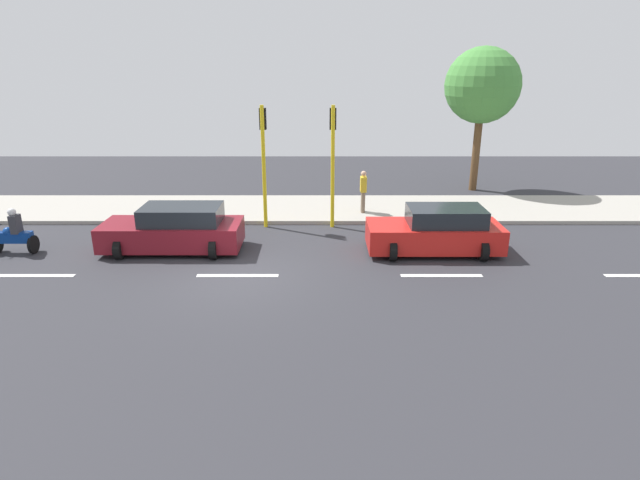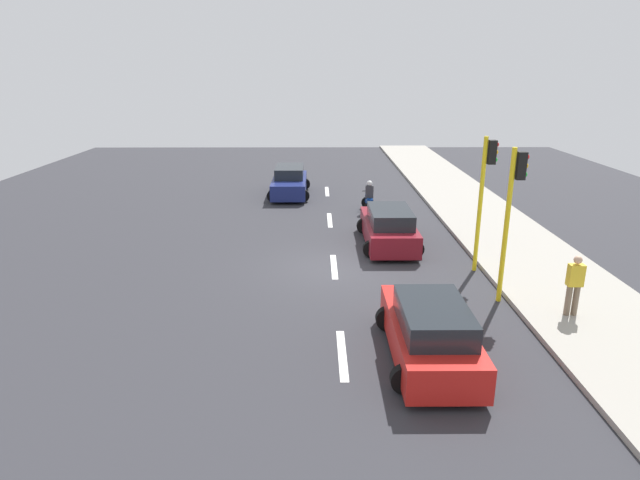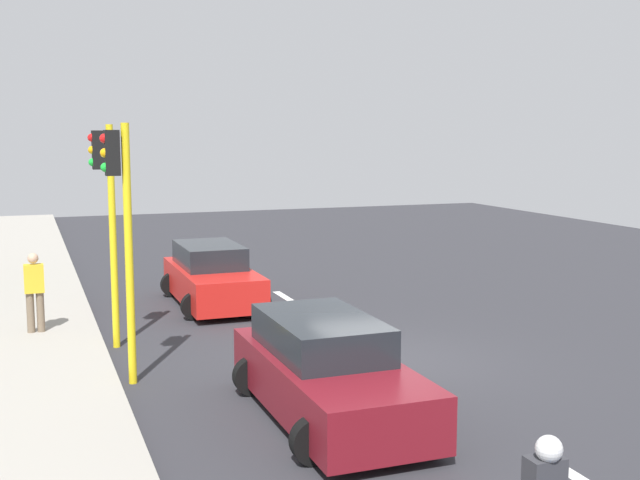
% 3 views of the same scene
% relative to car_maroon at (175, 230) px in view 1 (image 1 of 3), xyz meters
% --- Properties ---
extents(ground_plane, '(40.00, 60.00, 0.10)m').
position_rel_car_maroon_xyz_m(ground_plane, '(-2.17, -2.37, -0.76)').
color(ground_plane, '#2D2D33').
extents(sidewalk, '(4.00, 60.00, 0.15)m').
position_rel_car_maroon_xyz_m(sidewalk, '(4.83, -2.37, -0.64)').
color(sidewalk, '#9E998E').
rests_on(sidewalk, ground).
extents(lane_stripe_north, '(0.20, 2.40, 0.01)m').
position_rel_car_maroon_xyz_m(lane_stripe_north, '(-2.17, -8.37, -0.71)').
color(lane_stripe_north, white).
rests_on(lane_stripe_north, ground).
extents(lane_stripe_mid, '(0.20, 2.40, 0.01)m').
position_rel_car_maroon_xyz_m(lane_stripe_mid, '(-2.17, -2.37, -0.71)').
color(lane_stripe_mid, white).
rests_on(lane_stripe_mid, ground).
extents(lane_stripe_south, '(0.20, 2.40, 0.01)m').
position_rel_car_maroon_xyz_m(lane_stripe_south, '(-2.17, 3.63, -0.71)').
color(lane_stripe_south, white).
rests_on(lane_stripe_south, ground).
extents(car_maroon, '(2.22, 4.53, 1.52)m').
position_rel_car_maroon_xyz_m(car_maroon, '(0.00, 0.00, 0.00)').
color(car_maroon, maroon).
rests_on(car_maroon, ground).
extents(car_red, '(2.16, 4.32, 1.52)m').
position_rel_car_maroon_xyz_m(car_red, '(-0.17, -8.59, -0.00)').
color(car_red, red).
rests_on(car_red, ground).
extents(motorcycle, '(0.60, 1.30, 1.53)m').
position_rel_car_maroon_xyz_m(motorcycle, '(-0.27, 5.15, -0.07)').
color(motorcycle, black).
rests_on(motorcycle, ground).
extents(pedestrian_near_signal, '(0.40, 0.24, 1.69)m').
position_rel_car_maroon_xyz_m(pedestrian_near_signal, '(4.09, -6.53, 0.35)').
color(pedestrian_near_signal, '#72604C').
rests_on(pedestrian_near_signal, sidewalk).
extents(traffic_light_corner, '(0.49, 0.24, 4.50)m').
position_rel_car_maroon_xyz_m(traffic_light_corner, '(2.67, -2.74, 2.22)').
color(traffic_light_corner, yellow).
rests_on(traffic_light_corner, ground).
extents(traffic_light_midblock, '(0.49, 0.24, 4.50)m').
position_rel_car_maroon_xyz_m(traffic_light_midblock, '(2.67, -5.26, 2.22)').
color(traffic_light_midblock, yellow).
rests_on(traffic_light_midblock, ground).
extents(street_tree_south, '(3.44, 3.44, 6.62)m').
position_rel_car_maroon_xyz_m(street_tree_south, '(8.52, -12.24, 4.15)').
color(street_tree_south, brown).
rests_on(street_tree_south, ground).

